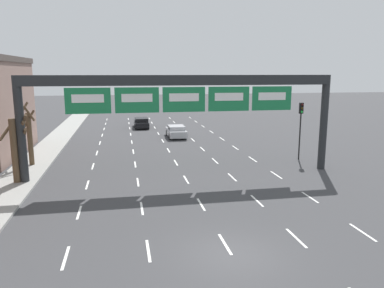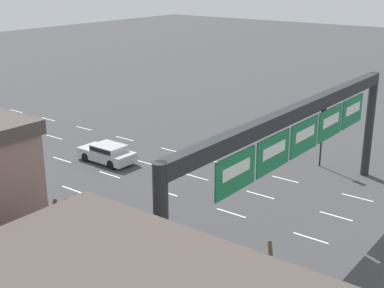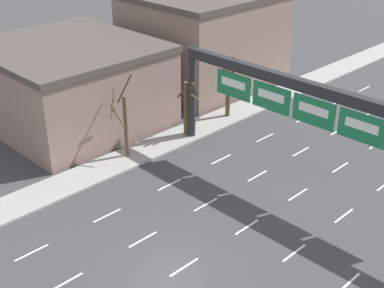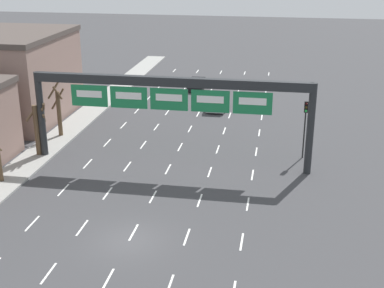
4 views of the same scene
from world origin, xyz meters
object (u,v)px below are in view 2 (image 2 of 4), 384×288
Objects in this scene: traffic_light_near_gantry at (323,120)px; tree_bare_third at (63,246)px; sign_gantry at (299,132)px; car_silver at (107,153)px; tree_bare_closest at (156,282)px.

tree_bare_third reaches higher than traffic_light_near_gantry.
car_silver is (1.74, 15.93, -4.93)m from sign_gantry.
sign_gantry is 5.00× the size of car_silver.
car_silver is 0.90× the size of tree_bare_third.
tree_bare_closest is at bearing -128.84° from car_silver.
tree_bare_closest is (-21.51, -3.21, -0.85)m from traffic_light_near_gantry.
sign_gantry is at bearing -0.00° from tree_bare_closest.
car_silver is 0.97× the size of tree_bare_closest.
sign_gantry is 12.73m from tree_bare_third.
tree_bare_closest is (-11.08, 0.00, -3.08)m from sign_gantry.
tree_bare_third is (-0.26, 4.87, -0.03)m from tree_bare_closest.
tree_bare_third is at bearing 156.75° from sign_gantry.
tree_bare_third is (-21.78, 1.67, -0.88)m from traffic_light_near_gantry.
tree_bare_closest is 4.88m from tree_bare_third.
traffic_light_near_gantry is (8.69, -12.72, 2.70)m from car_silver.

